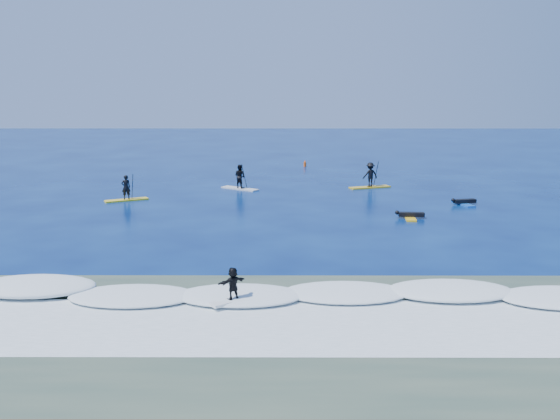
{
  "coord_description": "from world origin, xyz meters",
  "views": [
    {
      "loc": [
        -1.41,
        -32.55,
        7.9
      ],
      "look_at": [
        -1.53,
        3.4,
        0.6
      ],
      "focal_mm": 40.0,
      "sensor_mm": 36.0,
      "label": 1
    }
  ],
  "objects_px": {
    "sup_paddler_right": "(370,176)",
    "prone_paddler_far": "(463,202)",
    "prone_paddler_near": "(410,216)",
    "marker_buoy": "(305,164)",
    "wave_surfer": "(233,286)",
    "sup_paddler_left": "(126,191)",
    "sup_paddler_center": "(240,179)"
  },
  "relations": [
    {
      "from": "sup_paddler_right",
      "to": "prone_paddler_far",
      "type": "xyz_separation_m",
      "value": [
        5.3,
        -6.75,
        -0.73
      ]
    },
    {
      "from": "prone_paddler_near",
      "to": "marker_buoy",
      "type": "relative_size",
      "value": 3.43
    },
    {
      "from": "sup_paddler_right",
      "to": "wave_surfer",
      "type": "relative_size",
      "value": 1.94
    },
    {
      "from": "sup_paddler_left",
      "to": "prone_paddler_near",
      "type": "relative_size",
      "value": 1.31
    },
    {
      "from": "sup_paddler_center",
      "to": "marker_buoy",
      "type": "relative_size",
      "value": 4.6
    },
    {
      "from": "sup_paddler_left",
      "to": "marker_buoy",
      "type": "height_order",
      "value": "sup_paddler_left"
    },
    {
      "from": "prone_paddler_far",
      "to": "marker_buoy",
      "type": "height_order",
      "value": "marker_buoy"
    },
    {
      "from": "prone_paddler_far",
      "to": "sup_paddler_center",
      "type": "bearing_deg",
      "value": 54.97
    },
    {
      "from": "sup_paddler_right",
      "to": "prone_paddler_far",
      "type": "height_order",
      "value": "sup_paddler_right"
    },
    {
      "from": "sup_paddler_right",
      "to": "prone_paddler_far",
      "type": "bearing_deg",
      "value": -71.84
    },
    {
      "from": "prone_paddler_near",
      "to": "wave_surfer",
      "type": "distance_m",
      "value": 17.77
    },
    {
      "from": "sup_paddler_left",
      "to": "marker_buoy",
      "type": "bearing_deg",
      "value": 26.95
    },
    {
      "from": "prone_paddler_far",
      "to": "wave_surfer",
      "type": "xyz_separation_m",
      "value": [
        -13.86,
        -19.35,
        0.59
      ]
    },
    {
      "from": "prone_paddler_far",
      "to": "marker_buoy",
      "type": "distance_m",
      "value": 21.65
    },
    {
      "from": "marker_buoy",
      "to": "prone_paddler_far",
      "type": "bearing_deg",
      "value": -62.87
    },
    {
      "from": "marker_buoy",
      "to": "sup_paddler_left",
      "type": "bearing_deg",
      "value": -125.74
    },
    {
      "from": "sup_paddler_center",
      "to": "prone_paddler_far",
      "type": "height_order",
      "value": "sup_paddler_center"
    },
    {
      "from": "prone_paddler_near",
      "to": "wave_surfer",
      "type": "height_order",
      "value": "wave_surfer"
    },
    {
      "from": "marker_buoy",
      "to": "sup_paddler_center",
      "type": "bearing_deg",
      "value": -112.33
    },
    {
      "from": "sup_paddler_center",
      "to": "marker_buoy",
      "type": "height_order",
      "value": "sup_paddler_center"
    },
    {
      "from": "sup_paddler_center",
      "to": "sup_paddler_right",
      "type": "distance_m",
      "value": 10.03
    },
    {
      "from": "wave_surfer",
      "to": "marker_buoy",
      "type": "height_order",
      "value": "wave_surfer"
    },
    {
      "from": "prone_paddler_near",
      "to": "prone_paddler_far",
      "type": "height_order",
      "value": "prone_paddler_far"
    },
    {
      "from": "sup_paddler_left",
      "to": "sup_paddler_right",
      "type": "distance_m",
      "value": 18.32
    },
    {
      "from": "prone_paddler_far",
      "to": "marker_buoy",
      "type": "xyz_separation_m",
      "value": [
        -9.87,
        19.27,
        0.13
      ]
    },
    {
      "from": "sup_paddler_right",
      "to": "prone_paddler_near",
      "type": "height_order",
      "value": "sup_paddler_right"
    },
    {
      "from": "prone_paddler_near",
      "to": "sup_paddler_center",
      "type": "bearing_deg",
      "value": 51.09
    },
    {
      "from": "sup_paddler_center",
      "to": "wave_surfer",
      "type": "relative_size",
      "value": 1.74
    },
    {
      "from": "sup_paddler_right",
      "to": "prone_paddler_near",
      "type": "xyz_separation_m",
      "value": [
        0.87,
        -11.05,
        -0.74
      ]
    },
    {
      "from": "sup_paddler_center",
      "to": "prone_paddler_far",
      "type": "xyz_separation_m",
      "value": [
        15.3,
        -6.06,
        -0.66
      ]
    },
    {
      "from": "sup_paddler_left",
      "to": "sup_paddler_center",
      "type": "height_order",
      "value": "sup_paddler_center"
    },
    {
      "from": "sup_paddler_right",
      "to": "marker_buoy",
      "type": "distance_m",
      "value": 13.34
    }
  ]
}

